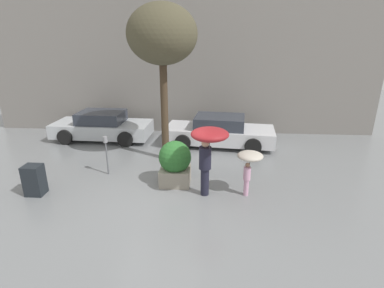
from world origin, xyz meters
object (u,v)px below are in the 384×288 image
object	(u,v)px
street_tree	(162,36)
person_adult	(208,143)
planter_box	(175,163)
parked_car_near	(219,132)
person_child	(250,160)
newspaper_box	(34,180)
parking_meter	(106,148)
parked_car_far	(102,126)

from	to	relation	value
street_tree	person_adult	bearing A→B (deg)	-59.21
planter_box	parked_car_near	world-z (taller)	planter_box
parked_car_near	street_tree	bearing A→B (deg)	135.58
parked_car_near	planter_box	bearing A→B (deg)	165.00
person_child	street_tree	world-z (taller)	street_tree
planter_box	person_adult	xyz separation A→B (m)	(1.02, -0.71, 0.91)
parked_car_near	newspaper_box	xyz separation A→B (m)	(-5.37, -4.66, -0.14)
planter_box	street_tree	bearing A→B (deg)	106.76
person_child	parked_car_near	bearing A→B (deg)	53.48
parked_car_near	parking_meter	bearing A→B (deg)	136.33
person_child	parked_car_far	world-z (taller)	person_child
parked_car_near	parked_car_far	distance (m)	5.21
planter_box	person_child	distance (m)	2.27
parked_car_far	street_tree	size ratio (longest dim) A/B	0.80
newspaper_box	person_child	bearing A→B (deg)	3.99
newspaper_box	parked_car_far	bearing A→B (deg)	87.93
planter_box	parked_car_far	xyz separation A→B (m)	(-3.77, 4.13, -0.12)
street_tree	parking_meter	size ratio (longest dim) A/B	4.11
planter_box	person_child	xyz separation A→B (m)	(2.18, -0.53, 0.37)
person_adult	street_tree	distance (m)	4.20
parked_car_far	newspaper_box	distance (m)	5.10
street_tree	planter_box	bearing A→B (deg)	-73.24
parked_car_near	parked_car_far	xyz separation A→B (m)	(-5.19, 0.43, -0.00)
parked_car_near	street_tree	distance (m)	4.60
street_tree	newspaper_box	bearing A→B (deg)	-138.34
planter_box	parked_car_far	distance (m)	5.60
parked_car_far	planter_box	bearing A→B (deg)	-135.57
newspaper_box	parking_meter	bearing A→B (deg)	42.05
newspaper_box	person_adult	bearing A→B (deg)	2.87
planter_box	parking_meter	xyz separation A→B (m)	(-2.32, 0.52, 0.24)
person_child	newspaper_box	bearing A→B (deg)	137.25
person_adult	parked_car_near	size ratio (longest dim) A/B	0.44
parked_car_near	street_tree	world-z (taller)	street_tree
person_child	parked_car_far	distance (m)	7.58
person_child	newspaper_box	size ratio (longest dim) A/B	1.45
planter_box	person_adult	world-z (taller)	person_adult
parked_car_near	parked_car_far	bearing A→B (deg)	91.13
planter_box	person_child	bearing A→B (deg)	-13.70
person_child	parked_car_near	size ratio (longest dim) A/B	0.28
person_adult	parked_car_near	distance (m)	4.54
parked_car_far	parking_meter	world-z (taller)	parking_meter
parked_car_near	parking_meter	distance (m)	4.91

